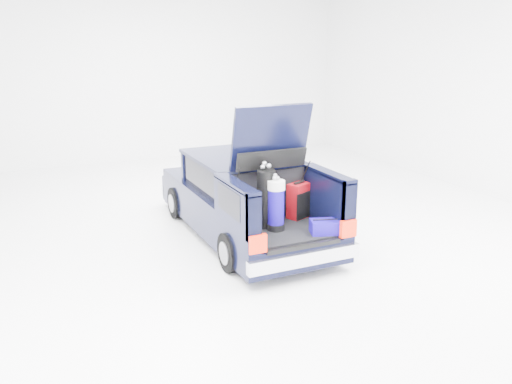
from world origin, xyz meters
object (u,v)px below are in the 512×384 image
car (242,198)px  black_golf_bag (266,198)px  blue_duffel (325,227)px  blue_golf_bag (276,205)px  red_suitcase (299,201)px

car → black_golf_bag: size_ratio=4.55×
blue_duffel → blue_golf_bag: bearing=161.3°
red_suitcase → black_golf_bag: black_golf_bag is taller
car → blue_duffel: car is taller
car → blue_golf_bag: 1.60m
black_golf_bag → blue_golf_bag: (0.08, -0.19, -0.06)m
car → blue_duffel: size_ratio=9.42×
car → red_suitcase: size_ratio=7.68×
car → red_suitcase: car is taller
car → blue_golf_bag: car is taller
red_suitcase → black_golf_bag: 0.73m
blue_golf_bag → blue_duffel: size_ratio=1.79×
black_golf_bag → car: bearing=86.4°
car → blue_duffel: (0.49, -2.01, 0.03)m
black_golf_bag → red_suitcase: bearing=18.6°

